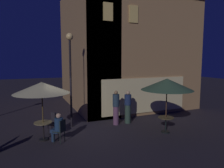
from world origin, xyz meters
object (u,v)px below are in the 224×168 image
Objects in this scene: cafe_chair_1 at (61,129)px; patron_standing_1 at (128,107)px; patron_standing_2 at (116,108)px; patron_seated_0 at (58,126)px; cafe_chair_0 at (54,121)px; cafe_table_1 at (43,127)px; cafe_table_0 at (166,121)px; street_lamp_near_corner at (70,61)px; patio_umbrella_0 at (167,84)px; patio_umbrella_1 at (42,88)px.

cafe_chair_1 is 0.55× the size of patron_standing_1.
patron_seated_0 is at bearing 160.01° from patron_standing_2.
cafe_table_1 is at bearing 0.00° from cafe_chair_0.
patron_seated_0 is at bearing -0.00° from cafe_chair_1.
street_lamp_near_corner is at bearing 147.25° from cafe_table_0.
cafe_table_1 is 4.44m from patron_standing_1.
patio_umbrella_0 reaches higher than patron_seated_0.
street_lamp_near_corner is 6.44× the size of cafe_table_0.
patron_seated_0 is (0.53, -0.49, -1.54)m from patio_umbrella_1.
patron_seated_0 is (-0.93, -1.77, -2.62)m from street_lamp_near_corner.
cafe_chair_0 is at bearing -145.78° from street_lamp_near_corner.
patron_seated_0 reaches higher than cafe_chair_0.
cafe_table_0 is at bearing 0.00° from patio_umbrella_0.
patron_seated_0 is 4.04m from patron_standing_1.
street_lamp_near_corner reaches higher than patio_umbrella_1.
patio_umbrella_1 is 1.84m from cafe_chair_0.
patron_standing_2 is (3.17, 0.11, 0.32)m from cafe_chair_0.
cafe_chair_0 is 1.13m from patron_seated_0.
patron_seated_0 is at bearing 50.78° from patron_standing_1.
cafe_chair_0 reaches higher than cafe_chair_1.
cafe_chair_1 is 3.98m from patron_standing_1.
cafe_chair_1 is (-4.72, 0.64, 0.06)m from cafe_table_0.
cafe_table_1 is at bearing -90.00° from patio_umbrella_1.
patron_seated_0 is 0.70× the size of patron_standing_1.
cafe_table_0 is 0.74× the size of cafe_chair_0.
cafe_chair_0 is 0.79× the size of patron_seated_0.
patron_standing_2 reaches higher than cafe_table_1.
patron_standing_2 is at bearing -115.79° from patron_seated_0.
patron_standing_2 is (2.22, -0.53, -2.41)m from street_lamp_near_corner.
street_lamp_near_corner is 3.80× the size of patron_seated_0.
patio_umbrella_1 is at bearing 0.00° from patron_seated_0.
cafe_table_0 is 2.61m from patron_standing_2.
cafe_table_1 is at bearing 167.10° from patio_umbrella_0.
cafe_table_1 is 0.82m from cafe_chair_0.
cafe_chair_0 is (0.52, 0.63, 0.01)m from cafe_table_1.
patron_standing_1 is 0.69m from patron_standing_2.
patron_standing_1 reaches higher than cafe_chair_0.
cafe_chair_1 is at bearing 172.29° from patio_umbrella_0.
patron_standing_1 is at bearing 116.48° from patio_umbrella_0.
cafe_chair_0 is (0.52, 0.63, -1.65)m from patio_umbrella_1.
patron_standing_2 is (3.68, 0.75, 0.33)m from cafe_table_1.
patron_standing_1 is at bearing 116.48° from cafe_table_0.
patron_standing_2 is at bearing -113.59° from cafe_chair_1.
cafe_chair_0 is (-4.84, 1.86, -1.68)m from patio_umbrella_0.
patio_umbrella_0 is at bearing -12.90° from patio_umbrella_1.
cafe_table_1 is at bearing 150.04° from patron_standing_2.
patio_umbrella_0 is at bearing -12.90° from cafe_table_1.
patio_umbrella_1 reaches higher than cafe_table_1.
patron_standing_2 is at bearing 130.27° from patio_umbrella_0.
patio_umbrella_1 is at bearing 167.10° from cafe_table_0.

